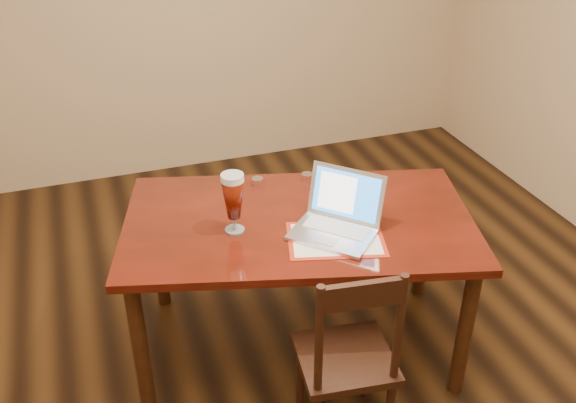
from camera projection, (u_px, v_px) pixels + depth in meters
name	position (u px, v px, depth m)	size (l,w,h in m)	color
ground	(307.00, 378.00, 3.20)	(5.00, 5.00, 0.00)	black
room_shell	(314.00, 26.00, 2.31)	(4.51, 5.01, 2.71)	tan
dining_table	(298.00, 234.00, 3.08)	(1.84, 1.33, 1.07)	#54130B
dining_chair	(348.00, 358.00, 2.71)	(0.44, 0.43, 0.94)	black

